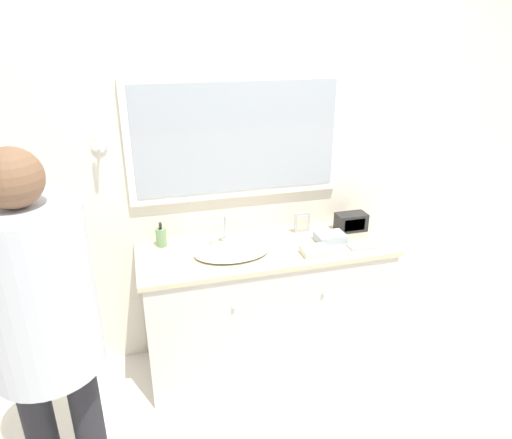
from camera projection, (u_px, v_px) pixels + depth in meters
The scene contains 11 objects.
ground_plane at pixel (280, 391), 2.93m from camera, with size 14.00×14.00×0.00m, color silver.
wall_back at pixel (253, 171), 3.01m from camera, with size 8.00×0.18×2.55m.
vanity_counter at pixel (266, 306), 3.05m from camera, with size 1.62×0.59×0.87m.
sink_basin at pixel (232, 251), 2.80m from camera, with size 0.46×0.36×0.20m.
soap_bottle at pixel (161, 237), 2.89m from camera, with size 0.07×0.07×0.16m.
appliance_box at pixel (351, 222), 3.11m from camera, with size 0.21×0.12×0.12m.
picture_frame at pixel (302, 222), 3.08m from camera, with size 0.11×0.01×0.14m.
hand_towel_near_sink at pixel (330, 237), 2.96m from camera, with size 0.19×0.14×0.05m.
hand_towel_far_corner at pixel (314, 251), 2.80m from camera, with size 0.16×0.12×0.04m.
metal_tray at pixel (362, 246), 2.90m from camera, with size 0.18×0.10×0.01m.
person at pixel (40, 312), 1.85m from camera, with size 0.45×0.45×1.77m.
Camera 1 is at (-0.76, -2.16, 2.15)m, focal length 32.00 mm.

